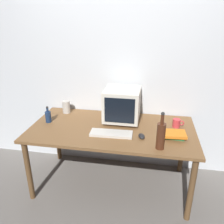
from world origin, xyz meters
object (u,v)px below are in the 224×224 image
(bottle_short, at_px, (48,116))
(mug, at_px, (177,123))
(bottle_tall, at_px, (161,135))
(metal_canister, at_px, (66,107))
(book_stack, at_px, (175,135))
(keyboard, at_px, (111,133))
(computer_mouse, at_px, (142,136))
(crt_monitor, at_px, (122,105))

(bottle_short, relative_size, mug, 1.56)
(bottle_short, bearing_deg, bottle_tall, -15.88)
(metal_canister, bearing_deg, book_stack, -18.31)
(mug, bearing_deg, keyboard, -156.02)
(book_stack, height_order, metal_canister, metal_canister)
(mug, bearing_deg, bottle_short, -175.04)
(computer_mouse, height_order, bottle_tall, bottle_tall)
(bottle_short, relative_size, metal_canister, 1.25)
(bottle_tall, height_order, mug, bottle_tall)
(metal_canister, bearing_deg, computer_mouse, -26.74)
(book_stack, relative_size, metal_canister, 1.45)
(book_stack, xyz_separation_m, mug, (0.04, 0.24, 0.01))
(bottle_tall, distance_m, book_stack, 0.28)
(keyboard, distance_m, metal_canister, 0.79)
(crt_monitor, distance_m, book_stack, 0.65)
(keyboard, height_order, mug, mug)
(bottle_short, height_order, mug, bottle_short)
(keyboard, bearing_deg, crt_monitor, 78.45)
(book_stack, relative_size, mug, 1.82)
(crt_monitor, relative_size, bottle_tall, 1.11)
(metal_canister, bearing_deg, keyboard, -35.79)
(bottle_short, height_order, metal_canister, bottle_short)
(keyboard, relative_size, mug, 3.50)
(computer_mouse, relative_size, mug, 0.83)
(bottle_short, distance_m, book_stack, 1.36)
(crt_monitor, bearing_deg, bottle_tall, -51.46)
(keyboard, xyz_separation_m, computer_mouse, (0.30, -0.01, 0.01))
(computer_mouse, bearing_deg, book_stack, -4.42)
(computer_mouse, xyz_separation_m, metal_canister, (-0.94, 0.47, 0.06))
(keyboard, distance_m, bottle_short, 0.76)
(crt_monitor, bearing_deg, metal_canister, 170.55)
(bottle_tall, bearing_deg, bottle_short, 164.12)
(computer_mouse, xyz_separation_m, bottle_short, (-1.04, 0.18, 0.05))
(book_stack, distance_m, metal_canister, 1.32)
(book_stack, bearing_deg, mug, 81.44)
(bottle_tall, height_order, bottle_short, bottle_tall)
(bottle_tall, bearing_deg, book_stack, 57.09)
(bottle_short, bearing_deg, mug, 4.96)
(bottle_tall, relative_size, bottle_short, 1.87)
(crt_monitor, xyz_separation_m, keyboard, (-0.06, -0.34, -0.18))
(keyboard, bearing_deg, bottle_tall, -22.28)
(keyboard, height_order, bottle_short, bottle_short)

